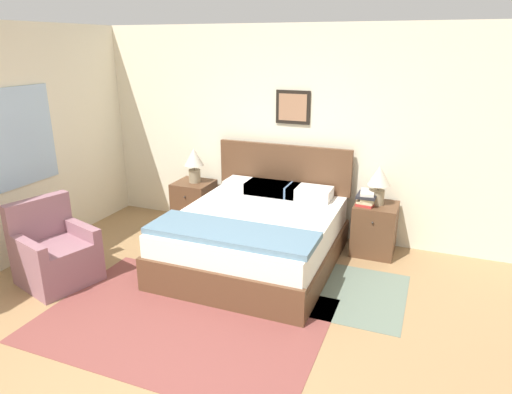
# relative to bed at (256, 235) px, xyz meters

# --- Properties ---
(ground_plane) EXTENTS (16.00, 16.00, 0.00)m
(ground_plane) POSITION_rel_bed_xyz_m (0.03, -2.14, -0.33)
(ground_plane) COLOR #99754C
(wall_back) EXTENTS (7.50, 0.09, 2.60)m
(wall_back) POSITION_rel_bed_xyz_m (0.03, 1.06, 0.97)
(wall_back) COLOR beige
(wall_back) RESTS_ON ground_plane
(wall_left) EXTENTS (0.08, 5.56, 2.60)m
(wall_left) POSITION_rel_bed_xyz_m (-2.55, -0.56, 0.97)
(wall_left) COLOR beige
(wall_left) RESTS_ON ground_plane
(area_rug_main) EXTENTS (2.52, 1.72, 0.01)m
(area_rug_main) POSITION_rel_bed_xyz_m (-0.19, -1.33, -0.33)
(area_rug_main) COLOR brown
(area_rug_main) RESTS_ON ground_plane
(area_rug_bedside) EXTENTS (0.83, 1.15, 0.01)m
(area_rug_bedside) POSITION_rel_bed_xyz_m (1.25, -0.30, -0.33)
(area_rug_bedside) COLOR slate
(area_rug_bedside) RESTS_ON ground_plane
(bed) EXTENTS (1.73, 2.01, 1.17)m
(bed) POSITION_rel_bed_xyz_m (0.00, 0.00, 0.00)
(bed) COLOR brown
(bed) RESTS_ON ground_plane
(armchair) EXTENTS (0.83, 0.84, 0.86)m
(armchair) POSITION_rel_bed_xyz_m (-1.78, -1.17, -0.03)
(armchair) COLOR #8E606B
(armchair) RESTS_ON ground_plane
(nightstand_near_window) EXTENTS (0.49, 0.49, 0.61)m
(nightstand_near_window) POSITION_rel_bed_xyz_m (-1.20, 0.74, -0.03)
(nightstand_near_window) COLOR brown
(nightstand_near_window) RESTS_ON ground_plane
(nightstand_by_door) EXTENTS (0.49, 0.49, 0.61)m
(nightstand_by_door) POSITION_rel_bed_xyz_m (1.20, 0.74, -0.03)
(nightstand_by_door) COLOR brown
(nightstand_by_door) RESTS_ON ground_plane
(table_lamp_near_window) EXTENTS (0.26, 0.26, 0.46)m
(table_lamp_near_window) POSITION_rel_bed_xyz_m (-1.18, 0.75, 0.57)
(table_lamp_near_window) COLOR gray
(table_lamp_near_window) RESTS_ON nightstand_near_window
(table_lamp_by_door) EXTENTS (0.26, 0.26, 0.46)m
(table_lamp_by_door) POSITION_rel_bed_xyz_m (1.20, 0.75, 0.57)
(table_lamp_by_door) COLOR gray
(table_lamp_by_door) RESTS_ON nightstand_by_door
(book_thick_bottom) EXTENTS (0.22, 0.28, 0.03)m
(book_thick_bottom) POSITION_rel_bed_xyz_m (1.09, 0.70, 0.29)
(book_thick_bottom) COLOR #B7332D
(book_thick_bottom) RESTS_ON nightstand_by_door
(book_hardcover_middle) EXTENTS (0.21, 0.27, 0.03)m
(book_hardcover_middle) POSITION_rel_bed_xyz_m (1.09, 0.70, 0.32)
(book_hardcover_middle) COLOR beige
(book_hardcover_middle) RESTS_ON book_thick_bottom
(book_novel_upper) EXTENTS (0.19, 0.26, 0.04)m
(book_novel_upper) POSITION_rel_bed_xyz_m (1.09, 0.70, 0.35)
(book_novel_upper) COLOR beige
(book_novel_upper) RESTS_ON book_hardcover_middle
(book_slim_near_top) EXTENTS (0.22, 0.28, 0.03)m
(book_slim_near_top) POSITION_rel_bed_xyz_m (1.09, 0.70, 0.39)
(book_slim_near_top) COLOR #232328
(book_slim_near_top) RESTS_ON book_novel_upper
(book_paperback_top) EXTENTS (0.18, 0.26, 0.04)m
(book_paperback_top) POSITION_rel_bed_xyz_m (1.09, 0.70, 0.42)
(book_paperback_top) COLOR silver
(book_paperback_top) RESTS_ON book_slim_near_top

